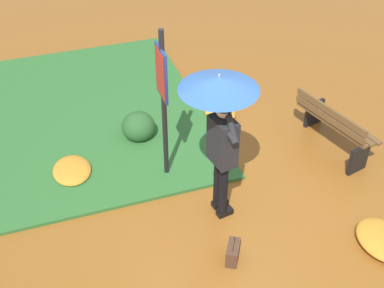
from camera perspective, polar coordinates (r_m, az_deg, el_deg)
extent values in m
plane|color=brown|center=(6.88, 3.87, -7.29)|extent=(18.00, 18.00, 0.00)
cube|color=#2D662D|center=(8.77, -12.46, 3.30)|extent=(4.80, 4.00, 0.05)
cylinder|color=black|center=(6.49, 3.56, -5.42)|extent=(0.12, 0.12, 0.86)
cylinder|color=black|center=(6.61, 2.99, -4.41)|extent=(0.12, 0.12, 0.86)
cube|color=black|center=(6.77, 3.75, -7.75)|extent=(0.15, 0.24, 0.08)
cube|color=black|center=(6.89, 3.20, -6.74)|extent=(0.15, 0.24, 0.08)
cube|color=#232328|center=(6.07, 3.52, 0.31)|extent=(0.42, 0.30, 0.64)
sphere|color=beige|center=(5.80, 3.69, 3.92)|extent=(0.20, 0.20, 0.20)
ellipsoid|color=black|center=(5.78, 3.70, 4.17)|extent=(0.20, 0.20, 0.15)
cylinder|color=#232328|center=(5.79, 4.61, 0.78)|extent=(0.18, 0.13, 0.18)
cylinder|color=#232328|center=(5.77, 4.59, 1.74)|extent=(0.24, 0.11, 0.33)
cube|color=black|center=(5.75, 4.20, 3.31)|extent=(0.07, 0.03, 0.14)
cylinder|color=#232328|center=(6.05, 3.00, 2.99)|extent=(0.11, 0.10, 0.09)
cylinder|color=#232328|center=(5.98, 2.99, 3.61)|extent=(0.10, 0.09, 0.23)
cylinder|color=#A5A5AD|center=(5.80, 3.07, 6.13)|extent=(0.02, 0.02, 0.41)
cone|color=#264C8C|center=(5.75, 3.10, 6.94)|extent=(0.96, 0.96, 0.16)
sphere|color=#A5A5AD|center=(5.70, 3.14, 7.89)|extent=(0.02, 0.02, 0.02)
cylinder|color=black|center=(6.69, -3.20, 3.99)|extent=(0.07, 0.07, 2.30)
cube|color=navy|center=(6.40, -3.50, 8.06)|extent=(0.44, 0.04, 0.70)
cube|color=red|center=(6.39, -3.67, 8.03)|extent=(0.38, 0.01, 0.64)
cube|color=#4C3323|center=(6.21, 4.69, -12.25)|extent=(0.33, 0.27, 0.24)
torus|color=#4C3323|center=(6.08, 4.77, -11.28)|extent=(0.16, 0.10, 0.18)
cube|color=black|center=(7.69, 18.47, -1.69)|extent=(0.15, 0.36, 0.44)
cube|color=black|center=(8.51, 13.79, 3.48)|extent=(0.15, 0.36, 0.44)
cube|color=brown|center=(8.01, 17.02, 2.56)|extent=(1.38, 0.44, 0.04)
cube|color=brown|center=(7.95, 16.30, 2.41)|extent=(1.38, 0.44, 0.04)
cube|color=brown|center=(7.89, 15.57, 2.26)|extent=(1.38, 0.44, 0.04)
cube|color=brown|center=(7.81, 15.38, 2.79)|extent=(1.37, 0.38, 0.10)
cube|color=brown|center=(7.73, 15.55, 3.64)|extent=(1.37, 0.38, 0.10)
ellipsoid|color=#285628|center=(7.96, -6.14, 2.00)|extent=(0.53, 0.53, 0.48)
ellipsoid|color=#1E421E|center=(8.15, -5.83, 2.27)|extent=(0.32, 0.32, 0.32)
ellipsoid|color=#C68428|center=(6.80, 21.03, -10.20)|extent=(0.78, 0.62, 0.17)
ellipsoid|color=gold|center=(8.56, 3.21, 3.63)|extent=(0.63, 0.51, 0.14)
ellipsoid|color=#C68428|center=(7.54, -13.56, -2.94)|extent=(0.70, 0.56, 0.15)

